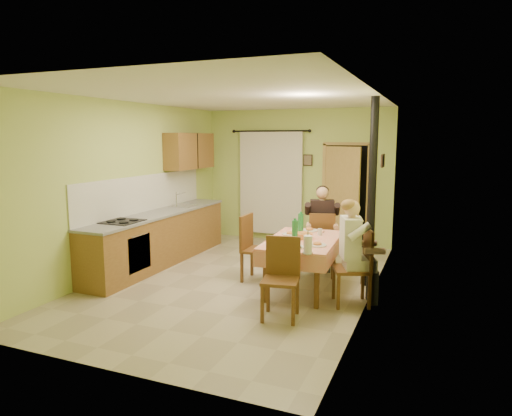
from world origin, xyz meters
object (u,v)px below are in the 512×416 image
at_px(chair_near, 280,295).
at_px(man_far, 322,218).
at_px(stove_flue, 371,218).
at_px(chair_far, 321,252).
at_px(man_right, 353,240).
at_px(dining_table, 302,264).
at_px(chair_right, 352,283).
at_px(chair_left, 258,262).

bearing_deg(chair_near, man_far, -98.21).
bearing_deg(stove_flue, man_far, 149.06).
distance_m(chair_far, man_right, 1.76).
relative_size(chair_far, man_right, 0.71).
bearing_deg(dining_table, chair_right, -24.91).
bearing_deg(chair_near, dining_table, -97.02).
xyz_separation_m(dining_table, man_far, (-0.01, 1.16, 0.50)).
xyz_separation_m(man_far, stove_flue, (0.87, -0.52, 0.15)).
bearing_deg(chair_right, man_right, 90.00).
bearing_deg(chair_near, chair_left, -67.36).
height_order(chair_near, man_right, man_right).
bearing_deg(chair_far, man_far, 90.00).
xyz_separation_m(chair_far, chair_near, (0.06, -2.27, 0.00)).
xyz_separation_m(chair_near, stove_flue, (0.81, 1.76, 0.73)).
xyz_separation_m(chair_far, chair_left, (-0.77, -0.96, 0.00)).
height_order(chair_near, stove_flue, stove_flue).
relative_size(chair_right, man_far, 0.74).
bearing_deg(stove_flue, dining_table, -143.68).
xyz_separation_m(chair_near, man_far, (-0.06, 2.28, 0.59)).
height_order(chair_near, chair_left, chair_left).
bearing_deg(dining_table, man_right, -25.65).
distance_m(chair_near, man_right, 1.23).
distance_m(chair_near, chair_right, 1.09).
bearing_deg(chair_far, chair_near, -103.98).
distance_m(chair_far, chair_right, 1.66).
bearing_deg(chair_left, man_far, 142.00).
xyz_separation_m(chair_right, chair_left, (-1.56, 0.49, 0.00)).
bearing_deg(chair_right, chair_far, 7.25).
distance_m(chair_far, chair_left, 1.23).
height_order(dining_table, chair_right, chair_right).
distance_m(dining_table, chair_near, 1.13).
bearing_deg(chair_right, stove_flue, -25.94).
bearing_deg(chair_right, man_far, 7.14).
bearing_deg(man_far, chair_left, -143.44).
relative_size(chair_right, stove_flue, 0.37).
height_order(chair_near, man_far, man_far).
distance_m(dining_table, chair_far, 1.15).
bearing_deg(man_right, stove_flue, -26.79).
height_order(chair_right, stove_flue, stove_flue).
bearing_deg(man_far, chair_near, -103.89).
distance_m(chair_near, man_far, 2.36).
height_order(dining_table, stove_flue, stove_flue).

